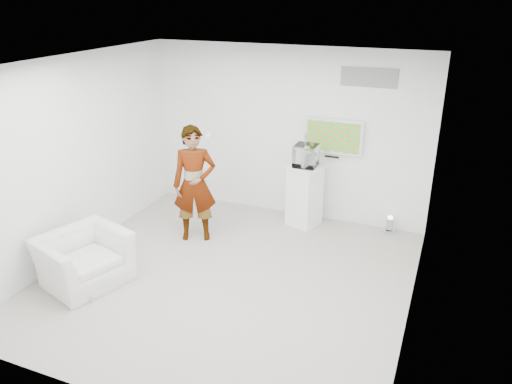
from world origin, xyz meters
TOP-DOWN VIEW (x-y plane):
  - room at (0.00, 0.00)m, footprint 5.01×5.01m
  - tv at (0.85, 2.45)m, footprint 1.00×0.08m
  - logo_decal at (1.35, 2.49)m, footprint 0.90×0.02m
  - person at (-1.01, 0.95)m, footprint 0.82×0.71m
  - armchair at (-1.81, -0.83)m, footprint 1.28×1.37m
  - pedestal at (0.48, 2.12)m, footprint 0.66×0.66m
  - floor_uplight at (1.93, 2.33)m, footprint 0.24×0.24m
  - vitrine at (0.48, 2.12)m, footprint 0.37×0.37m
  - console at (0.48, 2.12)m, footprint 0.08×0.18m
  - wii_remote at (-0.85, 1.20)m, footprint 0.06×0.15m

SIDE VIEW (x-z plane):
  - floor_uplight at x=1.93m, z-range 0.00..0.31m
  - armchair at x=-1.81m, z-range 0.00..0.72m
  - pedestal at x=0.48m, z-range 0.00..1.08m
  - person at x=-1.01m, z-range 0.00..1.90m
  - console at x=0.48m, z-range 1.08..1.32m
  - vitrine at x=0.48m, z-range 1.08..1.45m
  - room at x=0.00m, z-range 0.00..3.00m
  - tv at x=0.85m, z-range 1.25..1.85m
  - wii_remote at x=-0.85m, z-range 1.69..1.73m
  - logo_decal at x=1.35m, z-range 2.40..2.70m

